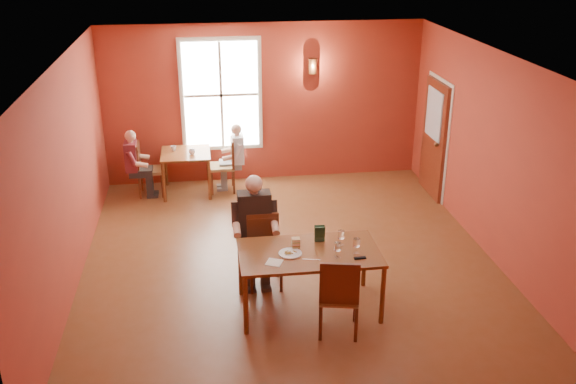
{
  "coord_description": "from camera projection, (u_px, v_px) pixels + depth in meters",
  "views": [
    {
      "loc": [
        -1.18,
        -8.26,
        4.62
      ],
      "look_at": [
        0.0,
        0.2,
        1.05
      ],
      "focal_mm": 40.0,
      "sensor_mm": 36.0,
      "label": 1
    }
  ],
  "objects": [
    {
      "name": "main_table",
      "position": [
        309.0,
        280.0,
        8.2
      ],
      "size": [
        1.77,
        1.0,
        0.83
      ],
      "primitive_type": null,
      "color": "brown",
      "rests_on": "ground"
    },
    {
      "name": "cup_b",
      "position": [
        173.0,
        148.0,
        11.73
      ],
      "size": [
        0.12,
        0.12,
        0.09
      ],
      "primitive_type": "imported",
      "rotation": [
        0.0,
        0.0,
        -0.25
      ],
      "color": "silver",
      "rests_on": "second_table"
    },
    {
      "name": "diner_main",
      "position": [
        265.0,
        238.0,
        8.58
      ],
      "size": [
        0.59,
        0.59,
        1.47
      ],
      "primitive_type": null,
      "rotation": [
        0.0,
        0.0,
        3.14
      ],
      "color": "#33241D",
      "rests_on": "ground"
    },
    {
      "name": "wall_back",
      "position": [
        264.0,
        103.0,
        12.09
      ],
      "size": [
        6.0,
        0.04,
        3.0
      ],
      "primitive_type": "cube",
      "color": "brown",
      "rests_on": "ground"
    },
    {
      "name": "plate_food",
      "position": [
        290.0,
        253.0,
        7.96
      ],
      "size": [
        0.38,
        0.38,
        0.04
      ],
      "primitive_type": "cylinder",
      "rotation": [
        0.0,
        0.0,
        0.39
      ],
      "color": "white",
      "rests_on": "main_table"
    },
    {
      "name": "wall_sconce",
      "position": [
        312.0,
        66.0,
        11.85
      ],
      "size": [
        0.16,
        0.16,
        0.28
      ],
      "primitive_type": "cylinder",
      "color": "brown",
      "rests_on": "wall_back"
    },
    {
      "name": "menu_stand",
      "position": [
        320.0,
        234.0,
        8.26
      ],
      "size": [
        0.14,
        0.07,
        0.22
      ],
      "primitive_type": "cube",
      "rotation": [
        0.0,
        0.0,
        -0.06
      ],
      "color": "#20422A",
      "rests_on": "main_table"
    },
    {
      "name": "wall_front",
      "position": [
        345.0,
        304.0,
        5.7
      ],
      "size": [
        6.0,
        0.04,
        3.0
      ],
      "primitive_type": "cube",
      "color": "brown",
      "rests_on": "ground"
    },
    {
      "name": "ceiling",
      "position": [
        290.0,
        59.0,
        8.32
      ],
      "size": [
        6.0,
        7.0,
        0.04
      ],
      "primitive_type": "cube",
      "color": "white",
      "rests_on": "wall_back"
    },
    {
      "name": "window",
      "position": [
        221.0,
        95.0,
        11.87
      ],
      "size": [
        1.36,
        0.1,
        1.96
      ],
      "primitive_type": "cube",
      "color": "white",
      "rests_on": "wall_back"
    },
    {
      "name": "goblet_a",
      "position": [
        341.0,
        237.0,
        8.16
      ],
      "size": [
        0.1,
        0.1,
        0.22
      ],
      "primitive_type": null,
      "rotation": [
        0.0,
        0.0,
        -0.15
      ],
      "color": "white",
      "rests_on": "main_table"
    },
    {
      "name": "cup_a",
      "position": [
        192.0,
        152.0,
        11.56
      ],
      "size": [
        0.14,
        0.14,
        0.09
      ],
      "primitive_type": "imported",
      "rotation": [
        0.0,
        0.0,
        0.27
      ],
      "color": "silver",
      "rests_on": "second_table"
    },
    {
      "name": "chair_empty",
      "position": [
        339.0,
        294.0,
        7.69
      ],
      "size": [
        0.55,
        0.55,
        1.05
      ],
      "primitive_type": null,
      "rotation": [
        0.0,
        0.0,
        -0.21
      ],
      "color": "#563116",
      "rests_on": "ground"
    },
    {
      "name": "wall_left",
      "position": [
        67.0,
        179.0,
        8.51
      ],
      "size": [
        0.04,
        7.0,
        3.0
      ],
      "primitive_type": "cube",
      "color": "brown",
      "rests_on": "ground"
    },
    {
      "name": "sunglasses",
      "position": [
        360.0,
        258.0,
        7.86
      ],
      "size": [
        0.15,
        0.05,
        0.02
      ],
      "primitive_type": "cube",
      "rotation": [
        0.0,
        0.0,
        0.04
      ],
      "color": "black",
      "rests_on": "main_table"
    },
    {
      "name": "knife",
      "position": [
        311.0,
        260.0,
        7.84
      ],
      "size": [
        0.21,
        0.07,
        0.0
      ],
      "primitive_type": "cube",
      "rotation": [
        0.0,
        0.0,
        -0.23
      ],
      "color": "silver",
      "rests_on": "main_table"
    },
    {
      "name": "chair_diner_maroon",
      "position": [
        151.0,
        169.0,
        11.7
      ],
      "size": [
        0.44,
        0.44,
        0.99
      ],
      "primitive_type": null,
      "rotation": [
        0.0,
        0.0,
        -1.57
      ],
      "color": "brown",
      "rests_on": "ground"
    },
    {
      "name": "door",
      "position": [
        433.0,
        139.0,
        11.54
      ],
      "size": [
        0.12,
        1.04,
        2.1
      ],
      "primitive_type": "cube",
      "color": "maroon",
      "rests_on": "ground"
    },
    {
      "name": "chair_diner_white",
      "position": [
        222.0,
        165.0,
        11.86
      ],
      "size": [
        0.44,
        0.44,
        1.0
      ],
      "primitive_type": null,
      "rotation": [
        0.0,
        0.0,
        1.57
      ],
      "color": "#462615",
      "rests_on": "ground"
    },
    {
      "name": "sandwich",
      "position": [
        296.0,
        244.0,
        8.09
      ],
      "size": [
        0.1,
        0.1,
        0.12
      ],
      "primitive_type": "cube",
      "rotation": [
        0.0,
        0.0,
        -0.02
      ],
      "color": "tan",
      "rests_on": "main_table"
    },
    {
      "name": "goblet_b",
      "position": [
        357.0,
        245.0,
        7.96
      ],
      "size": [
        0.11,
        0.11,
        0.22
      ],
      "primitive_type": null,
      "rotation": [
        0.0,
        0.0,
        0.33
      ],
      "color": "white",
      "rests_on": "main_table"
    },
    {
      "name": "diner_white",
      "position": [
        223.0,
        160.0,
        11.83
      ],
      "size": [
        0.48,
        0.48,
        1.21
      ],
      "primitive_type": null,
      "rotation": [
        0.0,
        0.0,
        1.57
      ],
      "color": "silver",
      "rests_on": "ground"
    },
    {
      "name": "wall_right",
      "position": [
        495.0,
        158.0,
        9.28
      ],
      "size": [
        0.04,
        7.0,
        3.0
      ],
      "primitive_type": "cube",
      "color": "brown",
      "rests_on": "ground"
    },
    {
      "name": "second_table",
      "position": [
        187.0,
        173.0,
        11.82
      ],
      "size": [
        0.89,
        0.89,
        0.78
      ],
      "primitive_type": null,
      "color": "brown",
      "rests_on": "ground"
    },
    {
      "name": "goblet_c",
      "position": [
        338.0,
        249.0,
        7.85
      ],
      "size": [
        0.11,
        0.11,
        0.22
      ],
      "primitive_type": null,
      "rotation": [
        0.0,
        0.0,
        0.35
      ],
      "color": "white",
      "rests_on": "main_table"
    },
    {
      "name": "ground",
      "position": [
        290.0,
        263.0,
        9.47
      ],
      "size": [
        6.0,
        7.0,
        0.01
      ],
      "primitive_type": "cube",
      "color": "brown",
      "rests_on": "ground"
    },
    {
      "name": "diner_maroon",
      "position": [
        148.0,
        163.0,
        11.65
      ],
      "size": [
        0.49,
        0.49,
        1.22
      ],
      "primitive_type": null,
      "rotation": [
        0.0,
        0.0,
        -1.57
      ],
      "color": "maroon",
      "rests_on": "ground"
    },
    {
      "name": "napkin",
      "position": [
        274.0,
        262.0,
        7.77
      ],
      "size": [
        0.25,
        0.25,
        0.01
      ],
      "primitive_type": "cube",
      "rotation": [
        0.0,
        0.0,
        -0.42
      ],
      "color": "white",
      "rests_on": "main_table"
    },
    {
      "name": "chair_diner_main",
      "position": [
        265.0,
        253.0,
        8.7
      ],
      "size": [
        0.44,
        0.44,
        1.0
      ],
      "primitive_type": null,
      "rotation": [
        0.0,
        0.0,
        3.14
      ],
      "color": "brown",
      "rests_on": "ground"
    }
  ]
}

